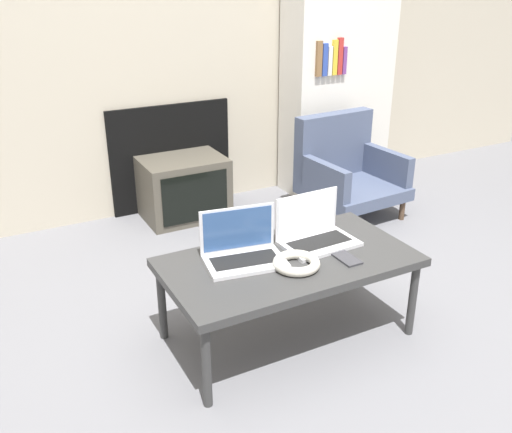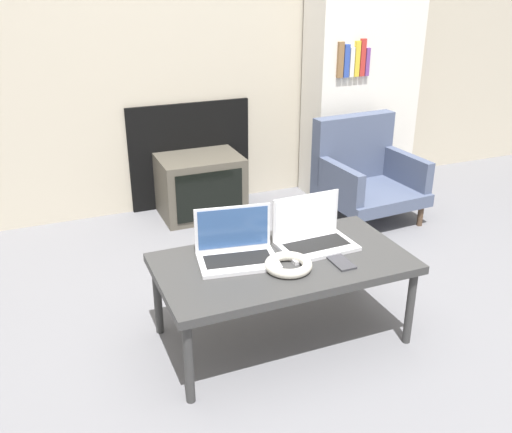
% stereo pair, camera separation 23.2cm
% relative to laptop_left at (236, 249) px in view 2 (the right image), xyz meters
% --- Properties ---
extents(ground_plane, '(14.00, 14.00, 0.00)m').
position_rel_laptop_left_xyz_m(ground_plane, '(0.18, -0.42, -0.44)').
color(ground_plane, slate).
extents(wall_back, '(7.00, 0.08, 2.60)m').
position_rel_laptop_left_xyz_m(wall_back, '(0.18, 1.64, 0.85)').
color(wall_back, '#B7AD99').
rests_on(wall_back, ground_plane).
extents(table, '(1.07, 0.57, 0.39)m').
position_rel_laptop_left_xyz_m(table, '(0.18, -0.09, -0.08)').
color(table, '#333333').
rests_on(table, ground_plane).
extents(laptop_left, '(0.36, 0.27, 0.21)m').
position_rel_laptop_left_xyz_m(laptop_left, '(0.00, 0.00, 0.00)').
color(laptop_left, silver).
rests_on(laptop_left, table).
extents(laptop_right, '(0.34, 0.23, 0.21)m').
position_rel_laptop_left_xyz_m(laptop_right, '(0.36, 0.00, 0.00)').
color(laptop_right, silver).
rests_on(laptop_right, table).
extents(headphones, '(0.20, 0.20, 0.04)m').
position_rel_laptop_left_xyz_m(headphones, '(0.16, -0.17, -0.03)').
color(headphones, beige).
rests_on(headphones, table).
extents(phone, '(0.07, 0.13, 0.01)m').
position_rel_laptop_left_xyz_m(phone, '(0.39, -0.21, -0.04)').
color(phone, '#333338').
rests_on(phone, table).
extents(tv, '(0.53, 0.40, 0.40)m').
position_rel_laptop_left_xyz_m(tv, '(0.27, 1.39, -0.24)').
color(tv, '#4C473D').
rests_on(tv, ground_plane).
extents(armchair, '(0.62, 0.59, 0.64)m').
position_rel_laptop_left_xyz_m(armchair, '(1.26, 0.99, -0.14)').
color(armchair, '#47516B').
rests_on(armchair, ground_plane).
extents(bookshelf, '(0.78, 0.32, 1.57)m').
position_rel_laptop_left_xyz_m(bookshelf, '(1.48, 1.44, 0.35)').
color(bookshelf, silver).
rests_on(bookshelf, ground_plane).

